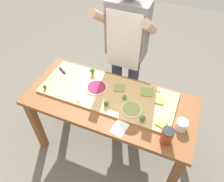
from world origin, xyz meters
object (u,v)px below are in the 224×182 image
object	(u,v)px
flour_cup	(182,125)
pizza_slice_near_left	(161,123)
cheese_crumble_c	(128,82)
broccoli_floret_back_left	(45,87)
pizza_whole_pesto_green	(131,109)
cheese_crumble_a	(158,90)
prep_table	(110,108)
chefs_knife	(65,74)
broccoli_floret_front_right	(124,97)
cheese_crumble_b	(78,100)
pizza_whole_beet_magenta	(97,87)
broccoli_floret_center_right	(92,71)
pizza_slice_center	(147,92)
sauce_jar	(167,136)
broccoli_floret_front_mid	(142,118)
recipe_note	(120,128)
cook_center	(126,45)
pizza_slice_near_right	(159,101)
broccoli_floret_center_left	(106,103)
pizza_slice_far_left	(119,88)

from	to	relation	value
flour_cup	pizza_slice_near_left	bearing A→B (deg)	-167.85
cheese_crumble_c	broccoli_floret_back_left	bearing A→B (deg)	-150.84
pizza_whole_pesto_green	cheese_crumble_a	bearing A→B (deg)	62.15
prep_table	chefs_knife	bearing A→B (deg)	166.43
broccoli_floret_front_right	cheese_crumble_b	world-z (taller)	broccoli_floret_front_right
prep_table	pizza_whole_beet_magenta	bearing A→B (deg)	156.13
broccoli_floret_center_right	pizza_slice_center	bearing A→B (deg)	-3.51
flour_cup	broccoli_floret_back_left	bearing A→B (deg)	-177.34
broccoli_floret_front_right	sauce_jar	size ratio (longest dim) A/B	0.36
pizza_slice_center	broccoli_floret_front_mid	size ratio (longest dim) A/B	1.64
broccoli_floret_center_right	flour_cup	bearing A→B (deg)	-17.63
chefs_knife	pizza_slice_center	xyz separation A→B (m)	(0.83, 0.07, 0.00)
sauce_jar	recipe_note	size ratio (longest dim) A/B	0.97
sauce_jar	pizza_slice_near_left	bearing A→B (deg)	116.83
cook_center	pizza_slice_near_left	bearing A→B (deg)	-50.45
pizza_whole_pesto_green	pizza_slice_center	xyz separation A→B (m)	(0.07, 0.24, -0.00)
broccoli_floret_back_left	sauce_jar	size ratio (longest dim) A/B	0.33
broccoli_floret_front_mid	broccoli_floret_front_right	world-z (taller)	broccoli_floret_front_mid
broccoli_floret_back_left	cook_center	xyz separation A→B (m)	(0.54, 0.69, 0.17)
pizza_slice_near_left	recipe_note	size ratio (longest dim) A/B	0.54
chefs_knife	flour_cup	bearing A→B (deg)	-9.30
broccoli_floret_center_right	cheese_crumble_b	world-z (taller)	broccoli_floret_center_right
chefs_knife	pizza_slice_near_right	bearing A→B (deg)	0.26
pizza_whole_pesto_green	flour_cup	xyz separation A→B (m)	(0.42, -0.02, 0.01)
pizza_slice_near_right	broccoli_floret_back_left	size ratio (longest dim) A/B	1.75
broccoli_floret_front_mid	cook_center	xyz separation A→B (m)	(-0.40, 0.70, 0.15)
sauce_jar	broccoli_floret_back_left	bearing A→B (deg)	174.85
pizza_slice_center	broccoli_floret_center_right	size ratio (longest dim) A/B	1.43
pizza_slice_near_right	broccoli_floret_center_right	distance (m)	0.71
prep_table	broccoli_floret_center_left	xyz separation A→B (m)	(0.00, -0.09, 0.18)
pizza_whole_pesto_green	broccoli_floret_front_mid	size ratio (longest dim) A/B	2.88
pizza_slice_near_right	flour_cup	distance (m)	0.30
pizza_whole_pesto_green	cook_center	distance (m)	0.70
pizza_slice_near_right	cheese_crumble_b	bearing A→B (deg)	-157.89
chefs_knife	pizza_whole_beet_magenta	distance (m)	0.38
broccoli_floret_back_left	broccoli_floret_center_right	bearing A→B (deg)	48.07
broccoli_floret_center_left	cheese_crumble_b	world-z (taller)	broccoli_floret_center_left
recipe_note	prep_table	bearing A→B (deg)	126.86
pizza_slice_far_left	sauce_jar	distance (m)	0.65
broccoli_floret_back_left	recipe_note	xyz separation A→B (m)	(0.79, -0.13, -0.05)
chefs_knife	cheese_crumble_a	world-z (taller)	cheese_crumble_a
pizza_slice_far_left	broccoli_floret_center_left	xyz separation A→B (m)	(-0.03, -0.24, 0.03)
prep_table	broccoli_floret_back_left	distance (m)	0.64
cheese_crumble_a	cheese_crumble_b	xyz separation A→B (m)	(-0.63, -0.39, -0.00)
flour_cup	sauce_jar	bearing A→B (deg)	-118.01
pizza_slice_center	broccoli_floret_back_left	size ratio (longest dim) A/B	2.35
chefs_knife	pizza_whole_beet_magenta	bearing A→B (deg)	-8.63
broccoli_floret_center_left	sauce_jar	size ratio (longest dim) A/B	0.43
broccoli_floret_center_right	pizza_slice_near_left	bearing A→B (deg)	-22.89
broccoli_floret_center_left	recipe_note	size ratio (longest dim) A/B	0.41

